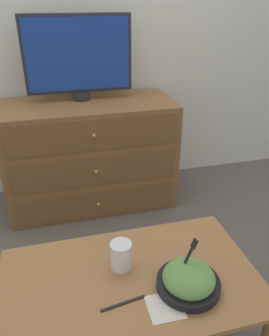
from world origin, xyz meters
The scene contains 9 objects.
ground_plane centered at (0.00, 0.00, 0.00)m, with size 12.00×12.00×0.00m, color #56514C.
wall_back centered at (0.00, 0.03, 1.30)m, with size 12.00×0.05×2.60m.
dresser centered at (0.12, -0.29, 0.38)m, with size 1.18×0.54×0.77m.
tv centered at (0.09, -0.20, 1.06)m, with size 0.71×0.12×0.55m.
coffee_table centered at (0.10, -1.57, 0.39)m, with size 0.98×0.58×0.45m.
takeout_bowl centered at (0.30, -1.66, 0.49)m, with size 0.24×0.24×0.19m.
drink_cup centered at (0.08, -1.50, 0.50)m, with size 0.08×0.08×0.12m.
napkin centered at (0.18, -1.73, 0.45)m, with size 0.12×0.12×0.00m.
knife centered at (0.05, -1.68, 0.45)m, with size 0.17×0.03×0.01m.
Camera 1 is at (-0.11, -2.45, 1.40)m, focal length 35.00 mm.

